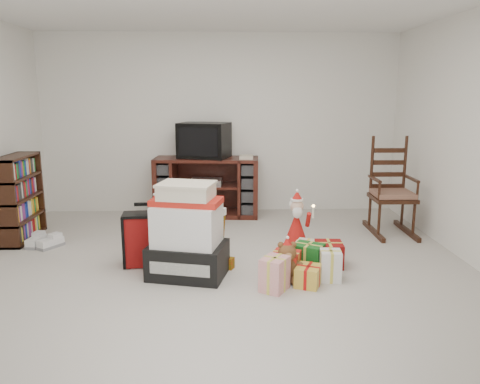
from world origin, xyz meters
name	(u,v)px	position (x,y,z in m)	size (l,w,h in m)	color
room	(219,143)	(0.00, 0.00, 1.25)	(5.01, 5.01, 2.51)	#B4AEA5
tv_stand	(207,187)	(-0.19, 2.22, 0.41)	(1.45, 0.61, 0.81)	#481B14
bookshelf	(19,200)	(-2.34, 1.21, 0.48)	(0.27, 0.81, 0.99)	#341A0E
rocking_chair	(390,199)	(2.08, 1.33, 0.42)	(0.50, 0.81, 1.22)	#341A0E
gift_pile	(188,237)	(-0.30, 0.00, 0.38)	(0.79, 0.65, 0.87)	black
red_suitcase	(146,239)	(-0.74, 0.29, 0.27)	(0.43, 0.25, 0.63)	maroon
stocking	(213,236)	(-0.07, 0.28, 0.30)	(0.28, 0.12, 0.60)	#11710C
teddy_bear	(287,264)	(0.60, -0.16, 0.16)	(0.25, 0.22, 0.37)	brown
santa_figurine	(296,227)	(0.83, 0.73, 0.25)	(0.32, 0.30, 0.66)	#B21713
mrs_claus_figurine	(156,224)	(-0.74, 1.00, 0.22)	(0.28, 0.26, 0.57)	#B21713
sneaker_pair	(43,242)	(-1.98, 0.91, 0.05)	(0.40, 0.31, 0.10)	silver
gift_cluster	(305,263)	(0.80, -0.03, 0.12)	(0.68, 1.00, 0.23)	red
crt_television	(204,140)	(-0.22, 2.23, 1.05)	(0.76, 0.65, 0.48)	black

